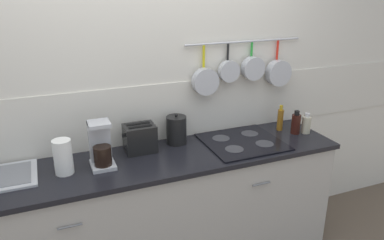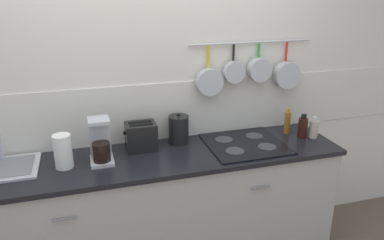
{
  "view_description": "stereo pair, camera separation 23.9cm",
  "coord_description": "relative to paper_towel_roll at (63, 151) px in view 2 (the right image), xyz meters",
  "views": [
    {
      "loc": [
        -0.67,
        -2.22,
        2.04
      ],
      "look_at": [
        0.23,
        0.0,
        1.16
      ],
      "focal_mm": 35.0,
      "sensor_mm": 36.0,
      "label": 1
    },
    {
      "loc": [
        -0.45,
        -2.3,
        2.04
      ],
      "look_at": [
        0.23,
        0.0,
        1.16
      ],
      "focal_mm": 35.0,
      "sensor_mm": 36.0,
      "label": 2
    }
  ],
  "objects": [
    {
      "name": "cabinet_base",
      "position": [
        0.62,
        -0.02,
        -0.59
      ],
      "size": [
        2.56,
        0.56,
        0.88
      ],
      "color": "#B7B2A8",
      "rests_on": "ground_plane"
    },
    {
      "name": "wall_back",
      "position": [
        0.63,
        0.32,
        0.25
      ],
      "size": [
        7.2,
        0.16,
        2.6
      ],
      "color": "silver",
      "rests_on": "ground_plane"
    },
    {
      "name": "cooktop",
      "position": [
        1.27,
        -0.0,
        -0.11
      ],
      "size": [
        0.56,
        0.53,
        0.01
      ],
      "color": "black",
      "rests_on": "countertop"
    },
    {
      "name": "bottle_olive_oil",
      "position": [
        1.67,
        0.11,
        -0.02
      ],
      "size": [
        0.05,
        0.05,
        0.21
      ],
      "color": "#8C5919",
      "rests_on": "countertop"
    },
    {
      "name": "bottle_cooking_wine",
      "position": [
        1.75,
        0.0,
        -0.03
      ],
      "size": [
        0.07,
        0.07,
        0.19
      ],
      "color": "#33140F",
      "rests_on": "countertop"
    },
    {
      "name": "countertop",
      "position": [
        0.62,
        -0.02,
        -0.13
      ],
      "size": [
        2.6,
        0.59,
        0.03
      ],
      "color": "black",
      "rests_on": "cabinet_base"
    },
    {
      "name": "bottle_hot_sauce",
      "position": [
        1.83,
        -0.02,
        -0.04
      ],
      "size": [
        0.07,
        0.07,
        0.16
      ],
      "color": "#BFB799",
      "rests_on": "countertop"
    },
    {
      "name": "kettle",
      "position": [
        0.81,
        0.18,
        -0.01
      ],
      "size": [
        0.15,
        0.15,
        0.23
      ],
      "color": "black",
      "rests_on": "countertop"
    },
    {
      "name": "paper_towel_roll",
      "position": [
        0.0,
        0.0,
        0.0
      ],
      "size": [
        0.11,
        0.11,
        0.22
      ],
      "color": "white",
      "rests_on": "countertop"
    },
    {
      "name": "coffee_maker",
      "position": [
        0.24,
        0.02,
        0.01
      ],
      "size": [
        0.15,
        0.18,
        0.3
      ],
      "color": "#B7BABF",
      "rests_on": "countertop"
    },
    {
      "name": "toaster",
      "position": [
        0.52,
        0.14,
        -0.01
      ],
      "size": [
        0.23,
        0.17,
        0.2
      ],
      "color": "black",
      "rests_on": "countertop"
    }
  ]
}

